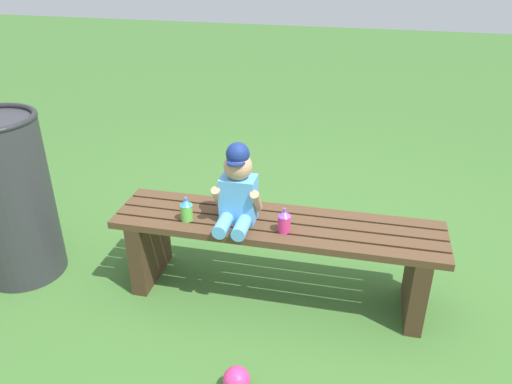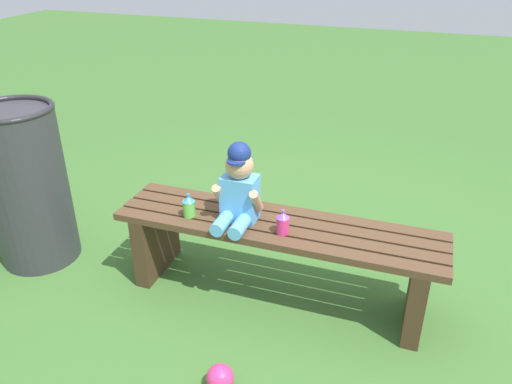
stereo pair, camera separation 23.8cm
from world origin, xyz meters
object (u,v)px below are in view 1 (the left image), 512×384
Objects in this scene: park_bench at (276,245)px; sippy_cup_left at (186,209)px; toy_ball at (237,380)px; trash_bin at (10,198)px; sippy_cup_right at (284,221)px; child_figure at (237,189)px.

park_bench is 13.06× the size of sippy_cup_left.
toy_ball is (0.40, -0.59, -0.43)m from sippy_cup_left.
sippy_cup_left is at bearing 1.76° from trash_bin.
park_bench is 0.48m from sippy_cup_left.
sippy_cup_left is at bearing 180.00° from sippy_cup_right.
sippy_cup_right reaches higher than park_bench.
toy_ball is (0.15, -0.63, -0.55)m from child_figure.
toy_ball is at bearing -55.92° from sippy_cup_left.
sippy_cup_right is at bearing -58.18° from park_bench.
park_bench is at bearing 10.11° from child_figure.
toy_ball is 1.52m from trash_bin.
sippy_cup_left is at bearing -170.06° from child_figure.
sippy_cup_left reaches higher than park_bench.
sippy_cup_left reaches higher than toy_ball.
sippy_cup_left is 1.07× the size of toy_ball.
trash_bin is (-1.21, -0.07, -0.15)m from child_figure.
sippy_cup_left is at bearing 124.08° from toy_ball.
trash_bin reaches higher than sippy_cup_right.
trash_bin is (-0.96, -0.03, -0.04)m from sippy_cup_left.
toy_ball is at bearing -22.26° from trash_bin.
toy_ball is at bearing -76.68° from child_figure.
park_bench is 13.96× the size of toy_ball.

